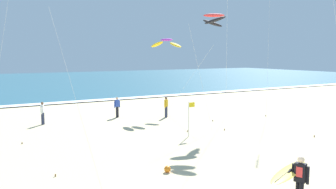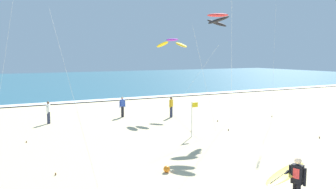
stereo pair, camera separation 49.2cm
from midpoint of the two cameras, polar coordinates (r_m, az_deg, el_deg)
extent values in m
cube|color=#2D6075|center=(65.01, -23.91, 1.86)|extent=(160.00, 60.00, 0.08)
cube|color=white|center=(35.72, -18.99, -1.36)|extent=(160.00, 1.56, 0.01)
cube|color=black|center=(11.64, 20.06, -12.13)|extent=(0.30, 0.39, 0.60)
cube|color=red|center=(11.53, 19.88, -12.09)|extent=(0.08, 0.19, 0.32)
sphere|color=beige|center=(11.51, 20.14, -10.15)|extent=(0.21, 0.21, 0.21)
cylinder|color=black|center=(11.58, 21.14, -12.48)|extent=(0.09, 0.09, 0.56)
cylinder|color=black|center=(11.68, 19.00, -11.45)|extent=(0.09, 0.09, 0.26)
cylinder|color=black|center=(11.70, 18.45, -12.07)|extent=(0.26, 0.16, 0.14)
ellipsoid|color=#EFD14C|center=(11.78, 18.37, -12.15)|extent=(2.58, 1.40, 0.16)
cube|color=#333333|center=(11.77, 18.37, -11.98)|extent=(2.11, 0.79, 0.09)
cube|color=#262628|center=(12.75, 20.18, -11.09)|extent=(0.12, 0.05, 0.14)
cylinder|color=silver|center=(19.74, -26.85, 5.60)|extent=(1.71, 0.36, 9.25)
cylinder|color=brown|center=(20.54, -23.80, -7.42)|extent=(0.06, 0.06, 0.10)
cylinder|color=silver|center=(24.36, 9.19, 7.53)|extent=(3.20, 3.77, 10.31)
cylinder|color=brown|center=(22.41, 8.78, -5.77)|extent=(0.06, 0.06, 0.10)
cylinder|color=brown|center=(22.03, 22.63, -6.44)|extent=(0.06, 0.06, 0.10)
ellipsoid|color=yellow|center=(28.79, 0.76, 8.27)|extent=(0.89, 1.41, 0.59)
ellipsoid|color=purple|center=(28.07, -0.76, 9.11)|extent=(0.89, 1.41, 0.20)
ellipsoid|color=yellow|center=(27.35, -2.35, 8.35)|extent=(0.89, 1.41, 0.59)
cylinder|color=silver|center=(26.43, 2.89, 2.27)|extent=(1.25, 4.70, 5.46)
cylinder|color=brown|center=(25.23, 6.92, -4.34)|extent=(0.06, 0.06, 0.10)
cylinder|color=silver|center=(26.60, 15.81, 5.67)|extent=(1.49, 1.49, 8.80)
cylinder|color=brown|center=(28.06, 15.51, -3.42)|extent=(0.06, 0.06, 0.10)
ellipsoid|color=black|center=(20.33, 7.18, 12.22)|extent=(1.40, 1.19, 0.59)
ellipsoid|color=red|center=(21.38, 7.00, 12.98)|extent=(1.40, 1.19, 0.20)
ellipsoid|color=black|center=(22.36, 6.81, 11.71)|extent=(1.40, 1.19, 0.59)
cylinder|color=silver|center=(21.26, 4.78, 2.78)|extent=(1.31, 0.85, 6.64)
cylinder|color=brown|center=(21.74, 2.66, -6.09)|extent=(0.06, 0.06, 0.10)
cylinder|color=silver|center=(12.33, -16.33, -0.50)|extent=(0.82, 3.80, 6.55)
cylinder|color=brown|center=(14.81, -19.20, -12.62)|extent=(0.06, 0.06, 0.10)
cylinder|color=#2D334C|center=(26.59, -0.85, -2.92)|extent=(0.22, 0.22, 0.84)
cube|color=gold|center=(26.48, -0.85, -1.45)|extent=(0.36, 0.33, 0.54)
sphere|color=brown|center=(26.43, -0.85, -0.63)|extent=(0.20, 0.20, 0.20)
cylinder|color=gold|center=(26.31, -1.04, -1.72)|extent=(0.08, 0.08, 0.50)
cylinder|color=gold|center=(26.68, -0.66, -1.60)|extent=(0.08, 0.08, 0.50)
cylinder|color=#2D334C|center=(25.49, -20.67, -3.77)|extent=(0.22, 0.22, 0.84)
cube|color=white|center=(25.38, -20.73, -2.24)|extent=(0.30, 0.37, 0.54)
sphere|color=brown|center=(25.33, -20.77, -1.39)|extent=(0.20, 0.20, 0.20)
cylinder|color=white|center=(25.20, -20.87, -2.54)|extent=(0.08, 0.08, 0.50)
cylinder|color=white|center=(25.59, -20.59, -2.39)|extent=(0.08, 0.08, 0.50)
cylinder|color=black|center=(26.86, -8.98, -2.90)|extent=(0.22, 0.22, 0.84)
cube|color=#3351B7|center=(26.76, -9.01, -1.44)|extent=(0.33, 0.20, 0.54)
sphere|color=tan|center=(26.71, -9.02, -0.64)|extent=(0.20, 0.20, 0.20)
cylinder|color=#3351B7|center=(26.86, -8.60, -1.62)|extent=(0.08, 0.08, 0.50)
cylinder|color=#3351B7|center=(26.69, -9.41, -1.69)|extent=(0.08, 0.08, 0.50)
cylinder|color=silver|center=(20.27, 2.76, -4.14)|extent=(0.05, 0.05, 2.10)
cube|color=yellow|center=(20.24, 3.30, -1.72)|extent=(0.40, 0.02, 0.28)
sphere|color=orange|center=(14.47, -1.10, -12.33)|extent=(0.28, 0.28, 0.28)
camera|label=1|loc=(0.25, -90.96, -0.11)|focal=36.55mm
camera|label=2|loc=(0.25, 89.04, 0.11)|focal=36.55mm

